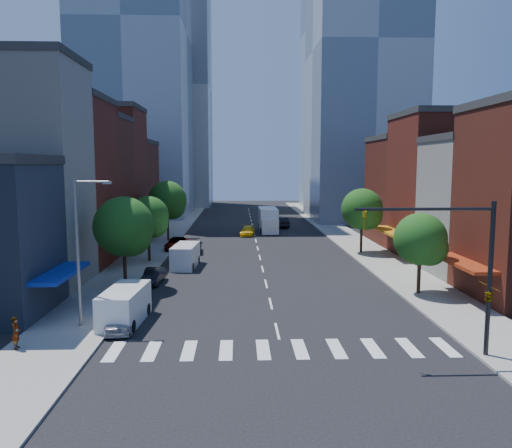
% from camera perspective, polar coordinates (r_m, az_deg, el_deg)
% --- Properties ---
extents(ground, '(220.00, 220.00, 0.00)m').
position_cam_1_polar(ground, '(30.70, 2.44, -12.13)').
color(ground, black).
rests_on(ground, ground).
extents(sidewalk_left, '(5.00, 120.00, 0.15)m').
position_cam_1_polar(sidewalk_left, '(70.40, -10.36, -1.40)').
color(sidewalk_left, gray).
rests_on(sidewalk_left, ground).
extents(sidewalk_right, '(5.00, 120.00, 0.15)m').
position_cam_1_polar(sidewalk_right, '(71.22, 9.98, -1.30)').
color(sidewalk_right, gray).
rests_on(sidewalk_right, ground).
extents(crosswalk, '(19.00, 3.00, 0.01)m').
position_cam_1_polar(crosswalk, '(27.89, 2.94, -14.12)').
color(crosswalk, silver).
rests_on(crosswalk, ground).
extents(bldg_left_1, '(12.00, 8.00, 18.00)m').
position_cam_1_polar(bldg_left_1, '(45.02, -26.67, 4.85)').
color(bldg_left_1, '#B8B3A9').
rests_on(bldg_left_1, ground).
extents(bldg_left_2, '(12.00, 9.00, 16.00)m').
position_cam_1_polar(bldg_left_2, '(52.90, -22.80, 4.14)').
color(bldg_left_2, '#5F2216').
rests_on(bldg_left_2, ground).
extents(bldg_left_3, '(12.00, 8.00, 15.00)m').
position_cam_1_polar(bldg_left_3, '(60.94, -19.96, 4.07)').
color(bldg_left_3, '#562015').
rests_on(bldg_left_3, ground).
extents(bldg_left_4, '(12.00, 9.00, 17.00)m').
position_cam_1_polar(bldg_left_4, '(69.05, -17.83, 5.25)').
color(bldg_left_4, '#5F2216').
rests_on(bldg_left_4, ground).
extents(bldg_left_5, '(12.00, 10.00, 13.00)m').
position_cam_1_polar(bldg_left_5, '(78.29, -15.90, 3.99)').
color(bldg_left_5, '#562015').
rests_on(bldg_left_5, ground).
extents(bldg_right_1, '(12.00, 8.00, 12.00)m').
position_cam_1_polar(bldg_right_1, '(49.91, 25.81, 1.56)').
color(bldg_right_1, '#B8B3A9').
rests_on(bldg_right_1, ground).
extents(bldg_right_2, '(12.00, 10.00, 15.00)m').
position_cam_1_polar(bldg_right_2, '(57.91, 21.74, 3.87)').
color(bldg_right_2, '#5F2216').
rests_on(bldg_right_2, ground).
extents(bldg_right_3, '(12.00, 10.00, 13.00)m').
position_cam_1_polar(bldg_right_3, '(67.22, 18.28, 3.49)').
color(bldg_right_3, '#562015').
rests_on(bldg_right_3, ground).
extents(tower_nw, '(20.00, 22.00, 70.00)m').
position_cam_1_polar(tower_nw, '(103.96, -13.80, 20.53)').
color(tower_nw, '#8C99A8').
rests_on(tower_nw, ground).
extents(tower_ne, '(18.00, 20.00, 60.00)m').
position_cam_1_polar(tower_ne, '(95.78, 12.12, 18.71)').
color(tower_ne, '#9EA5AD').
rests_on(tower_ne, ground).
extents(tower_far_e, '(22.00, 22.00, 80.00)m').
position_cam_1_polar(tower_far_e, '(120.75, 11.37, 21.06)').
color(tower_far_e, '#8C99A8').
rests_on(tower_far_e, ground).
extents(tower_far_w, '(18.00, 18.00, 56.00)m').
position_cam_1_polar(tower_far_w, '(126.24, -9.49, 14.90)').
color(tower_far_w, '#9EA5AD').
rests_on(tower_far_w, ground).
extents(traffic_signal, '(7.24, 2.24, 8.00)m').
position_cam_1_polar(traffic_signal, '(27.96, 24.14, -5.77)').
color(traffic_signal, black).
rests_on(traffic_signal, sidewalk_right).
extents(streetlight, '(2.25, 0.25, 9.00)m').
position_cam_1_polar(streetlight, '(31.77, -19.42, -2.07)').
color(streetlight, slate).
rests_on(streetlight, sidewalk_left).
extents(tree_left_near, '(4.80, 4.80, 7.30)m').
position_cam_1_polar(tree_left_near, '(41.20, -14.70, -0.53)').
color(tree_left_near, black).
rests_on(tree_left_near, sidewalk_left).
extents(tree_left_mid, '(4.20, 4.20, 6.65)m').
position_cam_1_polar(tree_left_mid, '(51.96, -12.05, 0.64)').
color(tree_left_mid, black).
rests_on(tree_left_mid, sidewalk_left).
extents(tree_left_far, '(5.00, 5.00, 7.75)m').
position_cam_1_polar(tree_left_far, '(65.67, -9.96, 2.53)').
color(tree_left_far, black).
rests_on(tree_left_far, sidewalk_left).
extents(tree_right_near, '(4.00, 4.00, 6.20)m').
position_cam_1_polar(tree_right_near, '(39.85, 18.50, -1.88)').
color(tree_right_near, black).
rests_on(tree_right_near, sidewalk_right).
extents(tree_right_far, '(4.60, 4.60, 7.20)m').
position_cam_1_polar(tree_right_far, '(56.86, 12.18, 1.49)').
color(tree_right_far, black).
rests_on(tree_right_far, sidewalk_right).
extents(parked_car_front, '(2.07, 4.11, 1.34)m').
position_cam_1_polar(parked_car_front, '(31.75, -15.30, -10.46)').
color(parked_car_front, '#ABAAAF').
rests_on(parked_car_front, ground).
extents(parked_car_second, '(1.54, 3.94, 1.28)m').
position_cam_1_polar(parked_car_second, '(43.08, -11.66, -5.84)').
color(parked_car_second, black).
rests_on(parked_car_second, ground).
extents(parked_car_third, '(2.52, 5.35, 1.48)m').
position_cam_1_polar(parked_car_third, '(59.22, -9.00, -2.26)').
color(parked_car_third, '#999999').
rests_on(parked_car_third, ground).
extents(parked_car_rear, '(2.29, 4.92, 1.39)m').
position_cam_1_polar(parked_car_rear, '(57.31, -7.22, -2.57)').
color(parked_car_rear, black).
rests_on(parked_car_rear, ground).
extents(cargo_van_near, '(2.48, 5.41, 2.25)m').
position_cam_1_polar(cargo_van_near, '(32.75, -14.86, -9.11)').
color(cargo_van_near, white).
rests_on(cargo_van_near, ground).
extents(cargo_van_far, '(2.49, 5.39, 2.24)m').
position_cam_1_polar(cargo_van_far, '(49.16, -8.10, -3.65)').
color(cargo_van_far, white).
rests_on(cargo_van_far, ground).
extents(taxi, '(2.34, 4.65, 1.30)m').
position_cam_1_polar(taxi, '(70.50, -0.97, -0.81)').
color(taxi, yellow).
rests_on(taxi, ground).
extents(traffic_car_oncoming, '(2.33, 5.15, 1.64)m').
position_cam_1_polar(traffic_car_oncoming, '(79.94, 2.92, 0.21)').
color(traffic_car_oncoming, black).
rests_on(traffic_car_oncoming, ground).
extents(traffic_car_far, '(1.97, 4.33, 1.44)m').
position_cam_1_polar(traffic_car_far, '(81.07, 1.75, 0.24)').
color(traffic_car_far, '#999999').
rests_on(traffic_car_far, ground).
extents(box_truck, '(2.79, 8.69, 3.49)m').
position_cam_1_polar(box_truck, '(74.59, 1.41, 0.38)').
color(box_truck, white).
rests_on(box_truck, ground).
extents(pedestrian_near, '(0.52, 0.70, 1.76)m').
position_cam_1_polar(pedestrian_near, '(30.13, -25.73, -11.13)').
color(pedestrian_near, '#999999').
rests_on(pedestrian_near, sidewalk_left).
extents(pedestrian_far, '(0.85, 0.94, 1.56)m').
position_cam_1_polar(pedestrian_far, '(36.32, -15.15, -7.84)').
color(pedestrian_far, '#999999').
rests_on(pedestrian_far, sidewalk_left).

